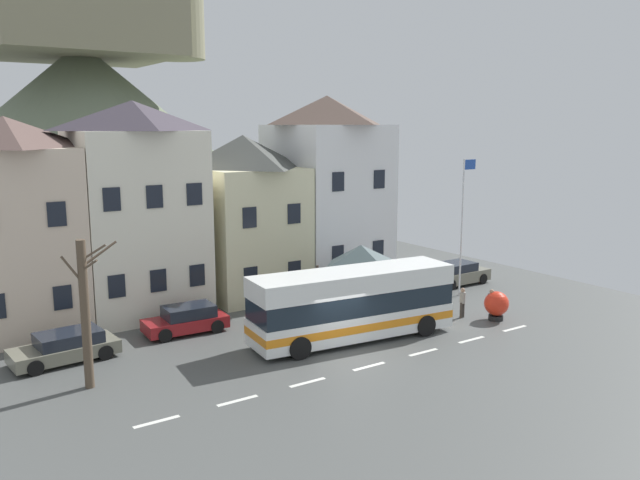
{
  "coord_description": "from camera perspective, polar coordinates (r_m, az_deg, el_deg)",
  "views": [
    {
      "loc": [
        -15.66,
        -20.93,
        9.79
      ],
      "look_at": [
        1.66,
        4.95,
        4.2
      ],
      "focal_mm": 36.21,
      "sensor_mm": 36.0,
      "label": 1
    }
  ],
  "objects": [
    {
      "name": "pedestrian_00",
      "position": [
        33.99,
        14.9,
        -5.25
      ],
      "size": [
        0.35,
        0.35,
        1.58
      ],
      "color": "#38332D",
      "rests_on": "ground_plane"
    },
    {
      "name": "bus_shelter",
      "position": [
        33.84,
        3.64,
        -1.47
      ],
      "size": [
        3.6,
        3.6,
        3.59
      ],
      "color": "#473D33",
      "rests_on": "ground_plane"
    },
    {
      "name": "townhouse_00",
      "position": [
        33.79,
        -25.56,
        1.17
      ],
      "size": [
        5.5,
        6.49,
        10.18
      ],
      "color": "beige",
      "rests_on": "ground_plane"
    },
    {
      "name": "townhouse_03",
      "position": [
        40.48,
        0.61,
        4.47
      ],
      "size": [
        5.99,
        6.67,
        11.54
      ],
      "color": "white",
      "rests_on": "ground_plane"
    },
    {
      "name": "public_bench",
      "position": [
        37.27,
        3.96,
        -4.34
      ],
      "size": [
        1.53,
        0.48,
        0.87
      ],
      "color": "#33473D",
      "rests_on": "ground_plane"
    },
    {
      "name": "townhouse_02",
      "position": [
        37.62,
        -6.71,
        2.17
      ],
      "size": [
        5.48,
        6.59,
        9.21
      ],
      "color": "beige",
      "rests_on": "ground_plane"
    },
    {
      "name": "parked_car_02",
      "position": [
        31.58,
        -11.72,
        -6.9
      ],
      "size": [
        3.93,
        1.98,
        1.31
      ],
      "rotation": [
        0.0,
        0.0,
        3.1
      ],
      "color": "maroon",
      "rests_on": "ground_plane"
    },
    {
      "name": "parked_car_03",
      "position": [
        40.96,
        11.94,
        -2.91
      ],
      "size": [
        4.19,
        2.03,
        1.38
      ],
      "rotation": [
        0.0,
        0.0,
        0.01
      ],
      "color": "slate",
      "rests_on": "ground_plane"
    },
    {
      "name": "pedestrian_01",
      "position": [
        33.97,
        12.48,
        -5.31
      ],
      "size": [
        0.33,
        0.3,
        1.57
      ],
      "color": "#38332D",
      "rests_on": "ground_plane"
    },
    {
      "name": "bare_tree_00",
      "position": [
        25.54,
        -20.02,
        -5.98
      ],
      "size": [
        2.09,
        1.6,
        5.67
      ],
      "color": "brown",
      "rests_on": "ground_plane"
    },
    {
      "name": "townhouse_01",
      "position": [
        34.52,
        -15.85,
        2.63
      ],
      "size": [
        6.1,
        5.42,
        10.99
      ],
      "color": "silver",
      "rests_on": "ground_plane"
    },
    {
      "name": "hilltop_castle",
      "position": [
        57.81,
        -19.94,
        8.58
      ],
      "size": [
        38.79,
        38.79,
        22.9
      ],
      "color": "#667159",
      "rests_on": "ground_plane"
    },
    {
      "name": "harbour_buoy",
      "position": [
        33.98,
        15.33,
        -5.52
      ],
      "size": [
        1.24,
        1.24,
        1.49
      ],
      "color": "black",
      "rests_on": "ground_plane"
    },
    {
      "name": "flagpole",
      "position": [
        37.65,
        12.52,
        1.9
      ],
      "size": [
        0.95,
        0.1,
        7.92
      ],
      "color": "silver",
      "rests_on": "ground_plane"
    },
    {
      "name": "parked_car_00",
      "position": [
        29.35,
        -21.56,
        -8.78
      ],
      "size": [
        4.39,
        2.26,
        1.25
      ],
      "rotation": [
        0.0,
        0.0,
        3.22
      ],
      "color": "#6E6C5C",
      "rests_on": "ground_plane"
    },
    {
      "name": "parked_car_01",
      "position": [
        37.05,
        4.12,
        -4.1
      ],
      "size": [
        4.55,
        2.27,
        1.38
      ],
      "rotation": [
        0.0,
        0.0,
        -0.1
      ],
      "color": "silver",
      "rests_on": "ground_plane"
    },
    {
      "name": "ground_plane",
      "position": [
        27.92,
        2.87,
        -10.44
      ],
      "size": [
        40.0,
        60.0,
        0.07
      ],
      "color": "#4C4E4D"
    },
    {
      "name": "transit_bus",
      "position": [
        29.72,
        2.92,
        -5.75
      ],
      "size": [
        9.91,
        3.44,
        3.26
      ],
      "rotation": [
        0.0,
        0.0,
        -0.1
      ],
      "color": "white",
      "rests_on": "ground_plane"
    }
  ]
}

